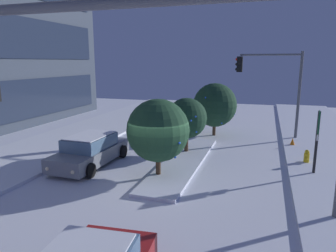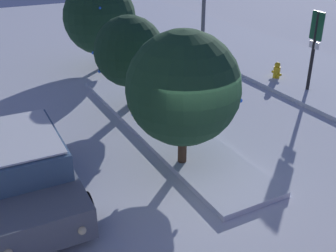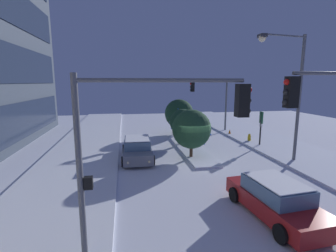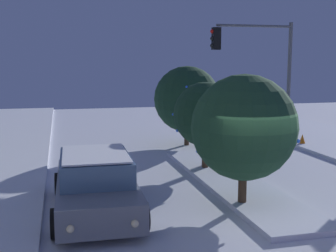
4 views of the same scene
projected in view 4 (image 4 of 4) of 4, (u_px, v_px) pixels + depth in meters
ground at (260, 213)px, 10.81m from camera, size 52.00×52.00×0.00m
median_strip at (230, 181)px, 13.53m from camera, size 9.00×1.80×0.14m
car_far at (96, 184)px, 10.85m from camera, size 4.77×2.17×1.49m
traffic_light_corner_near_right at (258, 58)px, 20.39m from camera, size 0.32×4.12×5.58m
decorated_tree_median at (187, 99)px, 19.44m from camera, size 2.94×2.94×3.56m
decorated_tree_left_of_median at (244, 127)px, 10.99m from camera, size 2.69×2.69×3.44m
decorated_tree_right_of_median at (206, 114)px, 14.72m from camera, size 2.21×2.19×3.07m
construction_cone at (302, 140)px, 19.39m from camera, size 0.36×0.36×0.55m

